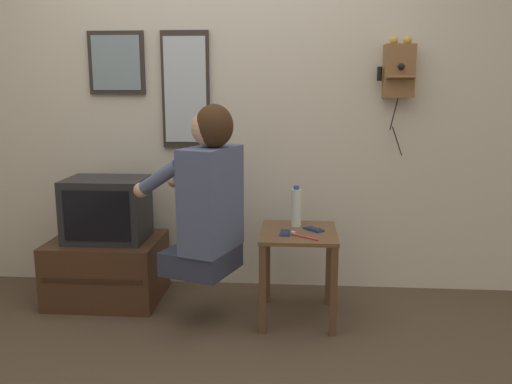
{
  "coord_description": "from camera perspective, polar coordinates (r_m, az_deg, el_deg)",
  "views": [
    {
      "loc": [
        0.51,
        -2.65,
        1.4
      ],
      "look_at": [
        0.28,
        0.42,
        0.79
      ],
      "focal_mm": 38.0,
      "sensor_mm": 36.0,
      "label": 1
    }
  ],
  "objects": [
    {
      "name": "toothbrush",
      "position": [
        3.11,
        4.93,
        -4.64
      ],
      "size": [
        0.16,
        0.12,
        0.02
      ],
      "rotation": [
        0.0,
        0.0,
        0.93
      ],
      "color": "#D83F4C",
      "rests_on": "side_table"
    },
    {
      "name": "television",
      "position": [
        3.61,
        -15.43,
        -1.77
      ],
      "size": [
        0.5,
        0.37,
        0.4
      ],
      "color": "#232326",
      "rests_on": "tv_stand"
    },
    {
      "name": "cell_phone_spare",
      "position": [
        3.26,
        6.09,
        -3.91
      ],
      "size": [
        0.13,
        0.13,
        0.01
      ],
      "rotation": [
        0.0,
        0.0,
        0.74
      ],
      "color": "navy",
      "rests_on": "side_table"
    },
    {
      "name": "wall_mirror",
      "position": [
        3.72,
        -7.42,
        10.61
      ],
      "size": [
        0.32,
        0.03,
        0.77
      ],
      "color": "#2D2823"
    },
    {
      "name": "framed_picture",
      "position": [
        3.85,
        -14.47,
        13.02
      ],
      "size": [
        0.38,
        0.03,
        0.42
      ],
      "color": "#2D2823"
    },
    {
      "name": "side_table",
      "position": [
        3.27,
        4.47,
        -6.15
      ],
      "size": [
        0.45,
        0.51,
        0.55
      ],
      "color": "brown",
      "rests_on": "ground_plane"
    },
    {
      "name": "person",
      "position": [
        3.1,
        -5.13,
        -0.35
      ],
      "size": [
        0.61,
        0.55,
        0.98
      ],
      "rotation": [
        0.0,
        0.0,
        1.23
      ],
      "color": "#2D3347",
      "rests_on": "ground_plane"
    },
    {
      "name": "wall_back",
      "position": [
        3.73,
        -3.61,
        9.3
      ],
      "size": [
        6.8,
        0.05,
        2.55
      ],
      "color": "beige",
      "rests_on": "ground_plane"
    },
    {
      "name": "tv_stand",
      "position": [
        3.74,
        -15.36,
        -7.81
      ],
      "size": [
        0.7,
        0.56,
        0.41
      ],
      "color": "#422819",
      "rests_on": "ground_plane"
    },
    {
      "name": "wall_phone_antique",
      "position": [
        3.66,
        14.79,
        12.3
      ],
      "size": [
        0.23,
        0.19,
        0.76
      ],
      "color": "brown"
    },
    {
      "name": "cell_phone_held",
      "position": [
        3.17,
        3.08,
        -4.29
      ],
      "size": [
        0.07,
        0.13,
        0.01
      ],
      "rotation": [
        0.0,
        0.0,
        -0.04
      ],
      "color": "navy",
      "rests_on": "side_table"
    },
    {
      "name": "water_bottle",
      "position": [
        3.32,
        4.26,
        -1.61
      ],
      "size": [
        0.06,
        0.06,
        0.25
      ],
      "color": "silver",
      "rests_on": "side_table"
    },
    {
      "name": "ground_plane",
      "position": [
        3.04,
        -6.11,
        -16.26
      ],
      "size": [
        14.0,
        14.0,
        0.0
      ],
      "primitive_type": "plane",
      "color": "#4C3D2D"
    }
  ]
}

